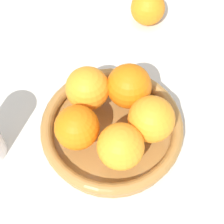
{
  "coord_description": "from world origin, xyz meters",
  "views": [
    {
      "loc": [
        0.07,
        0.31,
        0.6
      ],
      "look_at": [
        0.0,
        0.0,
        0.08
      ],
      "focal_mm": 60.0,
      "sensor_mm": 36.0,
      "label": 1
    }
  ],
  "objects": [
    {
      "name": "ground_plane",
      "position": [
        0.0,
        0.0,
        0.0
      ],
      "size": [
        4.0,
        4.0,
        0.0
      ],
      "primitive_type": "plane",
      "color": "beige"
    },
    {
      "name": "fruit_bowl",
      "position": [
        0.0,
        0.0,
        0.02
      ],
      "size": [
        0.25,
        0.25,
        0.04
      ],
      "color": "#A57238",
      "rests_on": "ground_plane"
    },
    {
      "name": "stray_orange",
      "position": [
        -0.13,
        -0.26,
        0.04
      ],
      "size": [
        0.07,
        0.07,
        0.07
      ],
      "primitive_type": "sphere",
      "color": "orange",
      "rests_on": "ground_plane"
    },
    {
      "name": "orange_pile",
      "position": [
        -0.0,
        0.0,
        0.08
      ],
      "size": [
        0.2,
        0.19,
        0.08
      ],
      "color": "orange",
      "rests_on": "fruit_bowl"
    }
  ]
}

